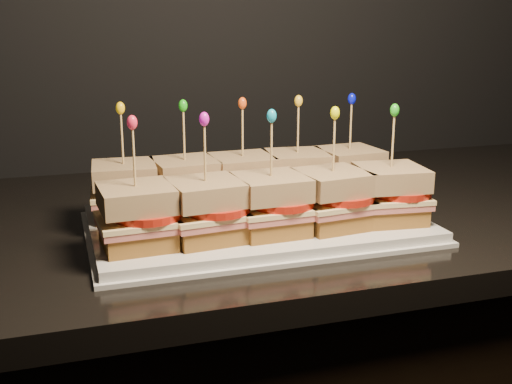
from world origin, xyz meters
name	(u,v)px	position (x,y,z in m)	size (l,w,h in m)	color
granite_slab	(152,228)	(-0.57, 1.68, 0.88)	(2.24, 0.66, 0.03)	black
platter	(256,224)	(-0.45, 1.58, 0.91)	(0.44, 0.27, 0.02)	silver
platter_rim	(256,229)	(-0.45, 1.58, 0.90)	(0.45, 0.28, 0.01)	silver
sandwich_0_bread_bot	(126,208)	(-0.61, 1.64, 0.93)	(0.08, 0.08, 0.02)	brown
sandwich_0_ham	(125,197)	(-0.61, 1.64, 0.94)	(0.09, 0.09, 0.01)	#C65454
sandwich_0_cheese	(125,192)	(-0.61, 1.64, 0.95)	(0.09, 0.09, 0.01)	#FCDC96
sandwich_0_tomato	(134,188)	(-0.60, 1.64, 0.96)	(0.08, 0.08, 0.01)	red
sandwich_0_bread_top	(124,174)	(-0.61, 1.64, 0.98)	(0.08, 0.08, 0.03)	#4D220B
sandwich_0_pick	(122,142)	(-0.61, 1.64, 1.02)	(0.00, 0.00, 0.09)	tan
sandwich_0_frill	(120,108)	(-0.61, 1.64, 1.06)	(0.01, 0.01, 0.02)	yellow
sandwich_1_bread_bot	(186,203)	(-0.53, 1.64, 0.93)	(0.08, 0.08, 0.02)	brown
sandwich_1_ham	(186,193)	(-0.53, 1.64, 0.94)	(0.09, 0.09, 0.01)	#C65454
sandwich_1_cheese	(186,188)	(-0.53, 1.64, 0.95)	(0.09, 0.09, 0.01)	#FCDC96
sandwich_1_tomato	(195,183)	(-0.52, 1.64, 0.96)	(0.08, 0.08, 0.01)	red
sandwich_1_bread_top	(185,170)	(-0.53, 1.64, 0.98)	(0.08, 0.08, 0.03)	#4D220B
sandwich_1_pick	(184,138)	(-0.53, 1.64, 1.02)	(0.00, 0.00, 0.09)	tan
sandwich_1_frill	(183,106)	(-0.53, 1.64, 1.06)	(0.01, 0.01, 0.02)	#1DB314
sandwich_2_bread_bot	(243,198)	(-0.45, 1.64, 0.93)	(0.08, 0.08, 0.02)	brown
sandwich_2_ham	(243,188)	(-0.45, 1.64, 0.94)	(0.09, 0.09, 0.01)	#C65454
sandwich_2_cheese	(243,183)	(-0.45, 1.64, 0.95)	(0.09, 0.09, 0.01)	#FCDC96
sandwich_2_tomato	(252,179)	(-0.43, 1.64, 0.96)	(0.08, 0.08, 0.01)	red
sandwich_2_bread_top	(243,166)	(-0.45, 1.64, 0.98)	(0.08, 0.08, 0.03)	#4D220B
sandwich_2_pick	(243,135)	(-0.45, 1.64, 1.02)	(0.00, 0.00, 0.09)	tan
sandwich_2_frill	(242,103)	(-0.45, 1.64, 1.06)	(0.01, 0.01, 0.02)	#EC4E15
sandwich_3_bread_bot	(297,194)	(-0.36, 1.64, 0.93)	(0.08, 0.08, 0.02)	brown
sandwich_3_ham	(297,184)	(-0.36, 1.64, 0.94)	(0.09, 0.09, 0.01)	#C65454
sandwich_3_cheese	(297,179)	(-0.36, 1.64, 0.95)	(0.09, 0.09, 0.01)	#FCDC96
sandwich_3_tomato	(306,174)	(-0.35, 1.64, 0.96)	(0.08, 0.08, 0.01)	red
sandwich_3_bread_top	(297,162)	(-0.36, 1.64, 0.98)	(0.08, 0.08, 0.03)	#4D220B
sandwich_3_pick	(298,132)	(-0.36, 1.64, 1.02)	(0.00, 0.00, 0.09)	tan
sandwich_3_frill	(299,101)	(-0.36, 1.64, 1.06)	(0.01, 0.01, 0.02)	yellow
sandwich_4_bread_bot	(348,189)	(-0.28, 1.64, 0.93)	(0.08, 0.08, 0.02)	brown
sandwich_4_ham	(349,179)	(-0.28, 1.64, 0.94)	(0.09, 0.09, 0.01)	#C65454
sandwich_4_cheese	(349,175)	(-0.28, 1.64, 0.95)	(0.09, 0.09, 0.01)	#FCDC96
sandwich_4_tomato	(358,171)	(-0.27, 1.64, 0.96)	(0.08, 0.08, 0.01)	red
sandwich_4_bread_top	(349,158)	(-0.28, 1.64, 0.98)	(0.08, 0.08, 0.03)	#4D220B
sandwich_4_pick	(351,129)	(-0.28, 1.64, 1.02)	(0.00, 0.00, 0.09)	tan
sandwich_4_frill	(352,99)	(-0.28, 1.64, 1.06)	(0.01, 0.01, 0.02)	#080ECC
sandwich_5_bread_bot	(138,237)	(-0.61, 1.52, 0.93)	(0.08, 0.08, 0.02)	brown
sandwich_5_ham	(137,225)	(-0.61, 1.52, 0.94)	(0.09, 0.09, 0.01)	#C65454
sandwich_5_cheese	(137,219)	(-0.61, 1.52, 0.95)	(0.09, 0.09, 0.01)	#FCDC96
sandwich_5_tomato	(148,214)	(-0.60, 1.51, 0.96)	(0.08, 0.08, 0.01)	red
sandwich_5_bread_top	(136,198)	(-0.61, 1.52, 0.98)	(0.08, 0.08, 0.03)	#4D220B
sandwich_5_pick	(134,161)	(-0.61, 1.52, 1.02)	(0.00, 0.00, 0.09)	tan
sandwich_5_frill	(132,122)	(-0.61, 1.52, 1.06)	(0.01, 0.01, 0.02)	#EE2441
sandwich_6_bread_bot	(207,230)	(-0.53, 1.52, 0.93)	(0.08, 0.08, 0.02)	brown
sandwich_6_ham	(206,218)	(-0.53, 1.52, 0.94)	(0.09, 0.09, 0.01)	#C65454
sandwich_6_cheese	(206,213)	(-0.53, 1.52, 0.95)	(0.09, 0.09, 0.01)	#FCDC96
sandwich_6_tomato	(217,207)	(-0.52, 1.51, 0.96)	(0.08, 0.08, 0.01)	red
sandwich_6_bread_top	(206,192)	(-0.53, 1.52, 0.98)	(0.08, 0.08, 0.03)	#4D220B
sandwich_6_pick	(205,157)	(-0.53, 1.52, 1.02)	(0.00, 0.00, 0.09)	tan
sandwich_6_frill	(204,119)	(-0.53, 1.52, 1.06)	(0.01, 0.01, 0.02)	#D716C1
sandwich_7_bread_bot	(271,224)	(-0.45, 1.52, 0.93)	(0.08, 0.08, 0.02)	brown
sandwich_7_ham	(271,212)	(-0.45, 1.52, 0.94)	(0.09, 0.09, 0.01)	#C65454
sandwich_7_cheese	(271,207)	(-0.45, 1.52, 0.95)	(0.09, 0.09, 0.01)	#FCDC96
sandwich_7_tomato	(282,202)	(-0.43, 1.51, 0.96)	(0.08, 0.08, 0.01)	red
sandwich_7_bread_top	(271,187)	(-0.45, 1.52, 0.98)	(0.08, 0.08, 0.03)	#4D220B
sandwich_7_pick	(271,152)	(-0.45, 1.52, 1.02)	(0.00, 0.00, 0.09)	tan
sandwich_7_frill	(272,116)	(-0.45, 1.52, 1.06)	(0.01, 0.01, 0.02)	#139EC4
sandwich_8_bread_bot	(332,218)	(-0.36, 1.52, 0.93)	(0.08, 0.08, 0.02)	brown
sandwich_8_ham	(332,207)	(-0.36, 1.52, 0.94)	(0.09, 0.09, 0.01)	#C65454
sandwich_8_cheese	(332,201)	(-0.36, 1.52, 0.95)	(0.09, 0.09, 0.01)	#FCDC96
sandwich_8_tomato	(343,196)	(-0.35, 1.51, 0.96)	(0.08, 0.08, 0.01)	red
sandwich_8_bread_top	(333,182)	(-0.36, 1.52, 0.98)	(0.08, 0.08, 0.03)	#4D220B
sandwich_8_pick	(334,148)	(-0.36, 1.52, 1.02)	(0.00, 0.00, 0.09)	tan
sandwich_8_frill	(335,113)	(-0.36, 1.52, 1.06)	(0.01, 0.01, 0.02)	#EAF303
sandwich_9_bread_bot	(389,212)	(-0.28, 1.52, 0.93)	(0.08, 0.08, 0.02)	brown
sandwich_9_ham	(389,201)	(-0.28, 1.52, 0.94)	(0.09, 0.09, 0.01)	#C65454
sandwich_9_cheese	(390,196)	(-0.28, 1.52, 0.95)	(0.09, 0.09, 0.01)	#FCDC96
sandwich_9_tomato	(400,191)	(-0.27, 1.51, 0.96)	(0.08, 0.08, 0.01)	red
sandwich_9_bread_top	(391,177)	(-0.28, 1.52, 0.98)	(0.08, 0.08, 0.03)	#4D220B
sandwich_9_pick	(393,144)	(-0.28, 1.52, 1.02)	(0.00, 0.00, 0.09)	tan
sandwich_9_frill	(395,110)	(-0.28, 1.52, 1.06)	(0.01, 0.01, 0.02)	green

